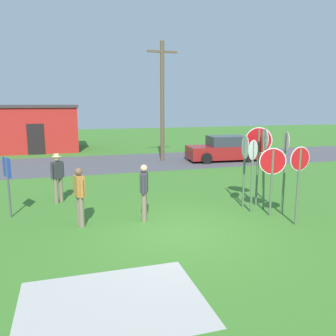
{
  "coord_description": "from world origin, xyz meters",
  "views": [
    {
      "loc": [
        -2.78,
        -8.38,
        3.43
      ],
      "look_at": [
        0.49,
        2.53,
        1.3
      ],
      "focal_mm": 36.83,
      "sensor_mm": 36.0,
      "label": 1
    }
  ],
  "objects": [
    {
      "name": "stop_sign_nearest",
      "position": [
        3.21,
        0.56,
        1.45
      ],
      "size": [
        0.77,
        0.29,
        2.12
      ],
      "color": "#51664C",
      "rests_on": "ground"
    },
    {
      "name": "building_background",
      "position": [
        -4.7,
        19.01,
        1.68
      ],
      "size": [
        5.83,
        4.98,
        3.35
      ],
      "color": "#B2231E",
      "rests_on": "ground"
    },
    {
      "name": "concrete_path",
      "position": [
        -2.14,
        -2.86,
        0.0
      ],
      "size": [
        3.2,
        2.4,
        0.01
      ],
      "primitive_type": "cube",
      "color": "#ADAAA3",
      "rests_on": "ground"
    },
    {
      "name": "person_holding_notes",
      "position": [
        -2.48,
        1.29,
        0.95
      ],
      "size": [
        0.31,
        0.55,
        1.69
      ],
      "color": "#7A6B56",
      "rests_on": "ground"
    },
    {
      "name": "stop_sign_leaning_right",
      "position": [
        2.82,
        1.06,
        1.55
      ],
      "size": [
        0.54,
        0.37,
        2.33
      ],
      "color": "#51664C",
      "rests_on": "ground"
    },
    {
      "name": "person_near_signs",
      "position": [
        -0.64,
        1.24,
        0.95
      ],
      "size": [
        0.32,
        0.55,
        1.69
      ],
      "color": "#7A6B56",
      "rests_on": "ground"
    },
    {
      "name": "utility_pole",
      "position": [
        2.88,
        11.7,
        3.68
      ],
      "size": [
        1.8,
        0.24,
        7.01
      ],
      "color": "brown",
      "rests_on": "ground"
    },
    {
      "name": "info_panel_leftmost",
      "position": [
        -4.5,
        2.7,
        1.28
      ],
      "size": [
        0.3,
        0.54,
        1.85
      ],
      "color": "#4C4C51",
      "rests_on": "ground"
    },
    {
      "name": "stop_sign_leaning_left",
      "position": [
        3.33,
        1.21,
        1.75
      ],
      "size": [
        0.2,
        0.62,
        2.65
      ],
      "color": "#51664C",
      "rests_on": "ground"
    },
    {
      "name": "street_asphalt",
      "position": [
        0.0,
        11.67,
        0.0
      ],
      "size": [
        60.0,
        6.4,
        0.01
      ],
      "primitive_type": "cube",
      "color": "#4C4C51",
      "rests_on": "ground"
    },
    {
      "name": "stop_sign_rear_right",
      "position": [
        2.85,
        1.61,
        1.67
      ],
      "size": [
        0.18,
        0.76,
        2.43
      ],
      "color": "#51664C",
      "rests_on": "ground"
    },
    {
      "name": "person_in_blue",
      "position": [
        -3.1,
        3.95,
        0.98
      ],
      "size": [
        0.44,
        0.41,
        1.74
      ],
      "color": "#7A6B56",
      "rests_on": "ground"
    },
    {
      "name": "ground_plane",
      "position": [
        0.0,
        0.0,
        0.0
      ],
      "size": [
        80.0,
        80.0,
        0.0
      ],
      "primitive_type": "plane",
      "color": "#3D7528"
    },
    {
      "name": "stop_sign_far_back",
      "position": [
        3.45,
        -0.38,
        1.53
      ],
      "size": [
        0.68,
        0.1,
        2.27
      ],
      "color": "#51664C",
      "rests_on": "ground"
    },
    {
      "name": "parked_car_on_street",
      "position": [
        6.47,
        10.63,
        0.69
      ],
      "size": [
        4.42,
        2.26,
        1.51
      ],
      "color": "maroon",
      "rests_on": "ground"
    },
    {
      "name": "stop_sign_rear_left",
      "position": [
        3.66,
        0.58,
        1.72
      ],
      "size": [
        0.22,
        0.58,
        2.61
      ],
      "color": "#51664C",
      "rests_on": "ground"
    },
    {
      "name": "stop_sign_center_cluster",
      "position": [
        3.37,
        1.67,
        1.86
      ],
      "size": [
        0.71,
        0.53,
        2.67
      ],
      "color": "#51664C",
      "rests_on": "ground"
    }
  ]
}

